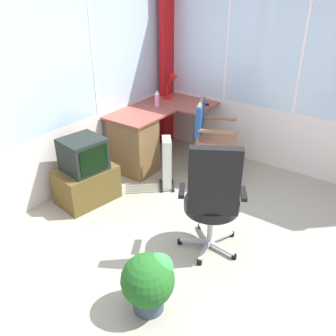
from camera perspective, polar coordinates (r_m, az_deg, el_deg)
The scene contains 13 objects.
ground at distance 3.48m, azimuth 4.97°, elevation -14.19°, with size 5.27×4.85×0.06m, color #989985.
north_window_panel at distance 4.05m, azimuth -19.05°, elevation 12.19°, with size 4.27×0.07×2.61m.
east_window_panel at distance 4.71m, azimuth 19.97°, elevation 14.11°, with size 0.07×3.85×2.61m.
curtain_corner at distance 5.39m, azimuth 0.02°, elevation 16.76°, with size 0.34×0.07×2.51m, color red.
desk at distance 4.74m, azimuth -4.86°, elevation 4.28°, with size 1.40×0.90×0.74m.
desk_lamp at distance 5.24m, azimuth 0.81°, elevation 13.30°, with size 0.23×0.20×0.36m.
tv_remote at distance 5.01m, azimuth 5.54°, elevation 9.87°, with size 0.04×0.15×0.02m, color black.
spray_bottle at distance 4.91m, azimuth -1.69°, elevation 10.75°, with size 0.06×0.06×0.22m.
wooden_armchair at distance 4.54m, azimuth 6.18°, elevation 6.12°, with size 0.64×0.64×0.96m.
office_chair at distance 3.17m, azimuth 6.96°, elevation -4.34°, with size 0.59×0.62×1.11m.
tv_on_stand at distance 4.16m, azimuth -12.67°, elevation -0.91°, with size 0.70×0.53×0.76m.
space_heater at distance 4.35m, azimuth -0.22°, elevation 0.92°, with size 0.32×0.30×0.64m.
potted_plant at distance 2.85m, azimuth -2.95°, elevation -17.07°, with size 0.41×0.41×0.49m.
Camera 1 is at (-2.26, -1.26, 2.30)m, focal length 39.17 mm.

